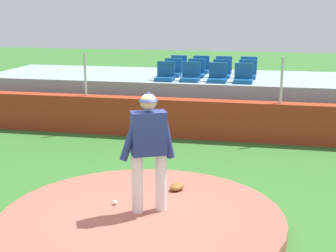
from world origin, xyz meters
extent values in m
plane|color=#316828|center=(0.00, 0.00, 0.00)|extent=(60.00, 60.00, 0.00)
cylinder|color=#A15445|center=(0.00, 0.00, 0.10)|extent=(4.18, 4.18, 0.21)
cylinder|color=silver|center=(-0.09, 0.09, 0.64)|extent=(0.17, 0.17, 0.88)
cylinder|color=silver|center=(0.23, 0.24, 0.64)|extent=(0.17, 0.17, 0.88)
cube|color=navy|center=(0.07, 0.16, 1.40)|extent=(0.56, 0.45, 0.63)
cylinder|color=navy|center=(-0.16, 0.05, 1.36)|extent=(0.35, 0.25, 0.71)
cylinder|color=navy|center=(0.31, 0.28, 1.36)|extent=(0.27, 0.21, 0.72)
sphere|color=tan|center=(0.07, 0.16, 1.86)|extent=(0.24, 0.24, 0.24)
cone|color=navy|center=(0.07, 0.16, 1.94)|extent=(0.37, 0.37, 0.13)
sphere|color=white|center=(-0.50, 0.28, 0.24)|extent=(0.07, 0.07, 0.07)
ellipsoid|color=brown|center=(0.31, 1.09, 0.26)|extent=(0.29, 0.35, 0.11)
cube|color=#9D3119|center=(0.00, 5.25, 0.48)|extent=(13.30, 0.40, 0.96)
cylinder|color=silver|center=(-2.87, 5.25, 1.50)|extent=(0.06, 0.06, 1.08)
cylinder|color=silver|center=(1.98, 5.25, 1.50)|extent=(0.06, 0.06, 1.08)
cube|color=#869BA0|center=(0.00, 7.51, 0.62)|extent=(12.72, 3.27, 1.24)
cube|color=#134E8D|center=(-1.05, 6.32, 1.29)|extent=(0.48, 0.44, 0.10)
cube|color=#134E8D|center=(-1.05, 6.50, 1.54)|extent=(0.48, 0.08, 0.40)
cube|color=#134E8D|center=(-0.36, 6.34, 1.29)|extent=(0.48, 0.44, 0.10)
cube|color=#134E8D|center=(-0.36, 6.52, 1.54)|extent=(0.48, 0.08, 0.40)
cube|color=#134E8D|center=(0.36, 6.34, 1.29)|extent=(0.48, 0.44, 0.10)
cube|color=#134E8D|center=(0.36, 6.52, 1.54)|extent=(0.48, 0.08, 0.40)
cube|color=#134E8D|center=(1.03, 6.35, 1.29)|extent=(0.48, 0.44, 0.10)
cube|color=#134E8D|center=(1.03, 6.53, 1.54)|extent=(0.48, 0.08, 0.40)
cube|color=#134E8D|center=(-1.02, 7.18, 1.29)|extent=(0.48, 0.44, 0.10)
cube|color=#134E8D|center=(-1.02, 7.36, 1.54)|extent=(0.48, 0.08, 0.40)
cube|color=#134E8D|center=(-0.35, 7.18, 1.29)|extent=(0.48, 0.44, 0.10)
cube|color=#134E8D|center=(-0.35, 7.36, 1.54)|extent=(0.48, 0.08, 0.40)
cube|color=#134E8D|center=(0.37, 7.18, 1.29)|extent=(0.48, 0.44, 0.10)
cube|color=#134E8D|center=(0.37, 7.36, 1.54)|extent=(0.48, 0.08, 0.40)
cube|color=#134E8D|center=(1.08, 7.21, 1.29)|extent=(0.48, 0.44, 0.10)
cube|color=#134E8D|center=(1.08, 7.39, 1.54)|extent=(0.48, 0.08, 0.40)
cube|color=#134E8D|center=(-1.03, 8.07, 1.29)|extent=(0.48, 0.44, 0.10)
cube|color=#134E8D|center=(-1.03, 8.25, 1.54)|extent=(0.48, 0.08, 0.40)
cube|color=#134E8D|center=(-0.35, 8.10, 1.29)|extent=(0.48, 0.44, 0.10)
cube|color=#134E8D|center=(-0.35, 8.28, 1.54)|extent=(0.48, 0.08, 0.40)
cube|color=#134E8D|center=(0.33, 8.05, 1.29)|extent=(0.48, 0.44, 0.10)
cube|color=#134E8D|center=(0.33, 8.23, 1.54)|extent=(0.48, 0.08, 0.40)
cube|color=#134E8D|center=(1.06, 8.08, 1.29)|extent=(0.48, 0.44, 0.10)
cube|color=#134E8D|center=(1.06, 8.26, 1.54)|extent=(0.48, 0.08, 0.40)
camera|label=1|loc=(1.78, -6.49, 3.16)|focal=52.90mm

